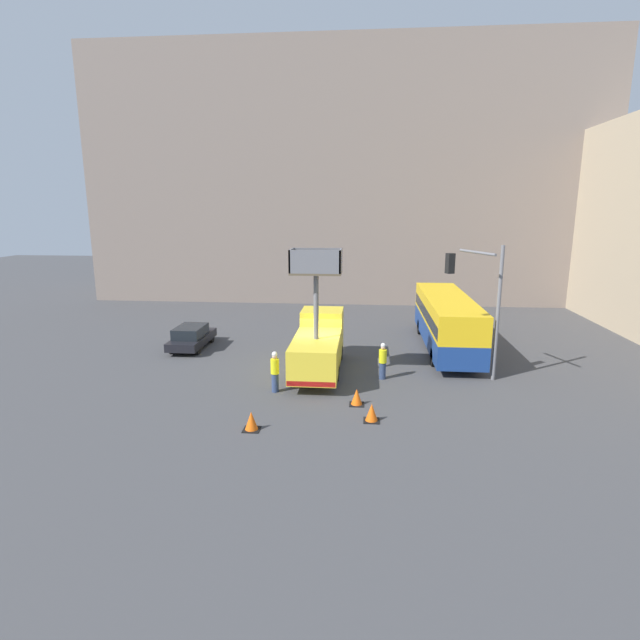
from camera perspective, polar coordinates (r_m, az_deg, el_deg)
ground_plane at (r=25.65m, az=-0.10°, el=-5.84°), size 120.00×120.00×0.00m
building_backdrop_far at (r=47.67m, az=2.59°, el=15.84°), size 44.00×10.00×21.64m
utility_truck at (r=25.17m, az=-0.15°, el=-2.61°), size 2.36×6.83×6.31m
city_bus at (r=30.16m, az=14.25°, el=0.16°), size 2.53×11.22×3.12m
traffic_light_pole at (r=24.25m, az=18.06°, el=2.96°), size 2.81×2.56×6.49m
road_worker_near_truck at (r=22.64m, az=-5.18°, el=-5.90°), size 0.38×0.38×1.89m
road_worker_directing at (r=24.43m, az=7.18°, el=-4.68°), size 0.38×0.38×1.81m
traffic_cone_near_truck at (r=19.87m, az=5.92°, el=-10.51°), size 0.63×0.63×0.72m
traffic_cone_mid_road at (r=19.21m, az=-7.85°, el=-11.40°), size 0.64×0.64×0.73m
traffic_cone_far_side at (r=21.37m, az=4.22°, el=-8.80°), size 0.62×0.62×0.70m
parked_car_curbside at (r=30.54m, az=-14.47°, el=-1.87°), size 1.74×4.22×1.36m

